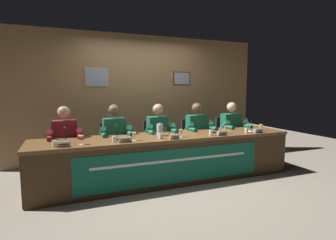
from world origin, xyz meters
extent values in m
plane|color=gray|center=(0.00, 0.00, 0.00)|extent=(12.00, 12.00, 0.00)
cube|color=#937047|center=(0.00, 1.56, 1.30)|extent=(5.39, 0.12, 2.60)
cube|color=tan|center=(-0.92, 1.49, 1.72)|extent=(0.47, 0.02, 0.39)
cube|color=#8C99AD|center=(-0.92, 1.48, 1.72)|extent=(0.43, 0.01, 0.35)
cube|color=#4C3319|center=(0.92, 1.49, 1.72)|extent=(0.41, 0.02, 0.29)
cube|color=#8C99AD|center=(0.92, 1.48, 1.72)|extent=(0.37, 0.01, 0.25)
cube|color=brown|center=(0.00, 0.00, 0.71)|extent=(4.19, 0.86, 0.05)
cube|color=#402A16|center=(0.00, -0.41, 0.34)|extent=(4.13, 0.04, 0.68)
cube|color=#402A16|center=(-2.05, 0.00, 0.34)|extent=(0.08, 0.78, 0.68)
cube|color=#402A16|center=(2.05, 0.00, 0.34)|extent=(0.08, 0.78, 0.68)
cube|color=#14664C|center=(-0.06, -0.43, 0.34)|extent=(2.88, 0.01, 0.52)
cube|color=white|center=(-0.06, -0.44, 0.43)|extent=(2.45, 0.00, 0.04)
cylinder|color=black|center=(-1.56, 0.53, 0.01)|extent=(0.44, 0.44, 0.02)
cylinder|color=black|center=(-1.56, 0.53, 0.23)|extent=(0.05, 0.05, 0.41)
cube|color=#232328|center=(-1.56, 0.53, 0.45)|extent=(0.44, 0.44, 0.03)
cube|color=#232328|center=(-1.56, 0.73, 0.68)|extent=(0.40, 0.05, 0.44)
cylinder|color=black|center=(-1.66, 0.18, 0.23)|extent=(0.10, 0.10, 0.46)
cylinder|color=black|center=(-1.46, 0.18, 0.23)|extent=(0.10, 0.10, 0.46)
cylinder|color=black|center=(-1.66, 0.33, 0.51)|extent=(0.13, 0.34, 0.13)
cylinder|color=black|center=(-1.46, 0.33, 0.51)|extent=(0.13, 0.34, 0.13)
cube|color=maroon|center=(-1.56, 0.50, 0.75)|extent=(0.36, 0.20, 0.48)
sphere|color=tan|center=(-1.56, 0.48, 1.13)|extent=(0.19, 0.19, 0.19)
sphere|color=black|center=(-1.56, 0.50, 1.14)|extent=(0.17, 0.17, 0.17)
cylinder|color=maroon|center=(-1.77, 0.40, 0.77)|extent=(0.09, 0.30, 0.25)
cylinder|color=maroon|center=(-1.35, 0.40, 0.77)|extent=(0.09, 0.30, 0.25)
cylinder|color=maroon|center=(-1.77, 0.24, 0.76)|extent=(0.07, 0.24, 0.07)
cylinder|color=maroon|center=(-1.35, 0.24, 0.76)|extent=(0.07, 0.24, 0.07)
cube|color=white|center=(-1.58, -0.34, 0.77)|extent=(0.18, 0.03, 0.08)
cube|color=white|center=(-1.58, -0.30, 0.77)|extent=(0.18, 0.03, 0.08)
cube|color=black|center=(-1.58, -0.34, 0.77)|extent=(0.13, 0.01, 0.01)
cylinder|color=white|center=(-1.36, -0.24, 0.74)|extent=(0.06, 0.06, 0.00)
cylinder|color=white|center=(-1.36, -0.24, 0.77)|extent=(0.01, 0.01, 0.05)
cone|color=white|center=(-1.36, -0.24, 0.83)|extent=(0.06, 0.06, 0.06)
cylinder|color=#B21E2D|center=(-1.36, -0.24, 0.82)|extent=(0.04, 0.04, 0.04)
cylinder|color=silver|center=(-1.69, -0.26, 0.78)|extent=(0.06, 0.06, 0.08)
cylinder|color=silver|center=(-1.69, -0.26, 0.76)|extent=(0.05, 0.05, 0.05)
cylinder|color=black|center=(-1.55, -0.09, 0.74)|extent=(0.06, 0.06, 0.02)
cylinder|color=black|center=(-1.55, -0.03, 0.84)|extent=(0.01, 0.13, 0.18)
sphere|color=#2D2D2D|center=(-1.55, 0.03, 0.93)|extent=(0.03, 0.03, 0.03)
cylinder|color=black|center=(-0.78, 0.53, 0.01)|extent=(0.44, 0.44, 0.02)
cylinder|color=black|center=(-0.78, 0.53, 0.23)|extent=(0.05, 0.05, 0.41)
cube|color=#232328|center=(-0.78, 0.53, 0.45)|extent=(0.44, 0.44, 0.03)
cube|color=#232328|center=(-0.78, 0.73, 0.68)|extent=(0.40, 0.05, 0.44)
cylinder|color=black|center=(-0.88, 0.18, 0.23)|extent=(0.10, 0.10, 0.46)
cylinder|color=black|center=(-0.68, 0.18, 0.23)|extent=(0.10, 0.10, 0.46)
cylinder|color=black|center=(-0.88, 0.33, 0.51)|extent=(0.13, 0.34, 0.13)
cylinder|color=black|center=(-0.68, 0.33, 0.51)|extent=(0.13, 0.34, 0.13)
cube|color=#196047|center=(-0.78, 0.50, 0.75)|extent=(0.36, 0.20, 0.48)
sphere|color=brown|center=(-0.78, 0.48, 1.13)|extent=(0.19, 0.19, 0.19)
sphere|color=#593819|center=(-0.78, 0.50, 1.14)|extent=(0.17, 0.17, 0.17)
cylinder|color=#196047|center=(-0.99, 0.40, 0.77)|extent=(0.09, 0.30, 0.25)
cylinder|color=#196047|center=(-0.57, 0.40, 0.77)|extent=(0.09, 0.30, 0.25)
cylinder|color=#196047|center=(-0.99, 0.24, 0.76)|extent=(0.07, 0.24, 0.07)
cylinder|color=#196047|center=(-0.57, 0.24, 0.76)|extent=(0.07, 0.24, 0.07)
cube|color=white|center=(-0.77, -0.34, 0.77)|extent=(0.18, 0.03, 0.08)
cube|color=white|center=(-0.77, -0.30, 0.77)|extent=(0.18, 0.03, 0.08)
cube|color=black|center=(-0.77, -0.34, 0.77)|extent=(0.13, 0.01, 0.01)
cylinder|color=white|center=(-0.62, -0.24, 0.74)|extent=(0.06, 0.06, 0.00)
cylinder|color=white|center=(-0.62, -0.24, 0.77)|extent=(0.01, 0.01, 0.05)
cone|color=white|center=(-0.62, -0.24, 0.83)|extent=(0.06, 0.06, 0.06)
cylinder|color=yellow|center=(-0.62, -0.24, 0.82)|extent=(0.04, 0.04, 0.04)
cylinder|color=silver|center=(-0.91, -0.23, 0.78)|extent=(0.06, 0.06, 0.08)
cylinder|color=silver|center=(-0.91, -0.23, 0.76)|extent=(0.05, 0.05, 0.05)
cylinder|color=black|center=(-0.83, -0.10, 0.74)|extent=(0.06, 0.06, 0.02)
cylinder|color=black|center=(-0.83, -0.04, 0.84)|extent=(0.01, 0.13, 0.18)
sphere|color=#2D2D2D|center=(-0.83, 0.03, 0.93)|extent=(0.03, 0.03, 0.03)
cylinder|color=black|center=(0.00, 0.53, 0.01)|extent=(0.44, 0.44, 0.02)
cylinder|color=black|center=(0.00, 0.53, 0.23)|extent=(0.05, 0.05, 0.41)
cube|color=#232328|center=(0.00, 0.53, 0.45)|extent=(0.44, 0.44, 0.03)
cube|color=#232328|center=(0.00, 0.73, 0.68)|extent=(0.40, 0.05, 0.44)
cylinder|color=black|center=(-0.10, 0.18, 0.23)|extent=(0.10, 0.10, 0.46)
cylinder|color=black|center=(0.10, 0.18, 0.23)|extent=(0.10, 0.10, 0.46)
cylinder|color=black|center=(-0.10, 0.33, 0.51)|extent=(0.13, 0.34, 0.13)
cylinder|color=black|center=(0.10, 0.33, 0.51)|extent=(0.13, 0.34, 0.13)
cube|color=#196047|center=(0.00, 0.50, 0.75)|extent=(0.36, 0.20, 0.48)
sphere|color=tan|center=(0.00, 0.48, 1.13)|extent=(0.19, 0.19, 0.19)
sphere|color=#331E0F|center=(0.00, 0.50, 1.14)|extent=(0.17, 0.17, 0.17)
cylinder|color=#196047|center=(-0.21, 0.40, 0.77)|extent=(0.09, 0.30, 0.25)
cylinder|color=#196047|center=(0.21, 0.40, 0.77)|extent=(0.09, 0.30, 0.25)
cylinder|color=#196047|center=(-0.21, 0.24, 0.76)|extent=(0.07, 0.24, 0.07)
cylinder|color=#196047|center=(0.21, 0.24, 0.76)|extent=(0.07, 0.24, 0.07)
cube|color=white|center=(-0.03, -0.37, 0.77)|extent=(0.15, 0.03, 0.08)
cube|color=white|center=(-0.03, -0.33, 0.77)|extent=(0.15, 0.03, 0.08)
cube|color=black|center=(-0.03, -0.37, 0.77)|extent=(0.11, 0.01, 0.01)
cylinder|color=white|center=(0.12, -0.23, 0.74)|extent=(0.06, 0.06, 0.00)
cylinder|color=white|center=(0.12, -0.23, 0.77)|extent=(0.01, 0.01, 0.05)
cone|color=white|center=(0.12, -0.23, 0.83)|extent=(0.06, 0.06, 0.06)
cylinder|color=yellow|center=(0.12, -0.23, 0.82)|extent=(0.04, 0.04, 0.04)
cylinder|color=silver|center=(-0.22, -0.24, 0.78)|extent=(0.06, 0.06, 0.08)
cylinder|color=silver|center=(-0.22, -0.24, 0.76)|extent=(0.05, 0.05, 0.05)
cylinder|color=black|center=(0.01, -0.14, 0.74)|extent=(0.06, 0.06, 0.02)
cylinder|color=black|center=(0.01, -0.08, 0.84)|extent=(0.01, 0.13, 0.18)
sphere|color=#2D2D2D|center=(0.01, -0.02, 0.93)|extent=(0.03, 0.03, 0.03)
cylinder|color=black|center=(0.78, 0.53, 0.01)|extent=(0.44, 0.44, 0.02)
cylinder|color=black|center=(0.78, 0.53, 0.23)|extent=(0.05, 0.05, 0.41)
cube|color=#232328|center=(0.78, 0.53, 0.45)|extent=(0.44, 0.44, 0.03)
cube|color=#232328|center=(0.78, 0.73, 0.68)|extent=(0.40, 0.05, 0.44)
cylinder|color=black|center=(0.68, 0.18, 0.23)|extent=(0.10, 0.10, 0.46)
cylinder|color=black|center=(0.88, 0.18, 0.23)|extent=(0.10, 0.10, 0.46)
cylinder|color=black|center=(0.68, 0.33, 0.51)|extent=(0.13, 0.34, 0.13)
cylinder|color=black|center=(0.88, 0.33, 0.51)|extent=(0.13, 0.34, 0.13)
cube|color=#196047|center=(0.78, 0.50, 0.75)|extent=(0.36, 0.20, 0.48)
sphere|color=brown|center=(0.78, 0.48, 1.13)|extent=(0.19, 0.19, 0.19)
sphere|color=#331E0F|center=(0.78, 0.50, 1.14)|extent=(0.17, 0.17, 0.17)
cylinder|color=#196047|center=(0.57, 0.40, 0.77)|extent=(0.09, 0.30, 0.25)
cylinder|color=#196047|center=(0.99, 0.40, 0.77)|extent=(0.09, 0.30, 0.25)
cylinder|color=#196047|center=(0.57, 0.24, 0.76)|extent=(0.07, 0.24, 0.07)
cylinder|color=#196047|center=(0.99, 0.24, 0.76)|extent=(0.07, 0.24, 0.07)
cube|color=white|center=(0.81, -0.35, 0.77)|extent=(0.17, 0.03, 0.08)
cube|color=white|center=(0.81, -0.32, 0.77)|extent=(0.17, 0.03, 0.08)
cube|color=black|center=(0.81, -0.35, 0.77)|extent=(0.12, 0.01, 0.01)
cylinder|color=white|center=(0.98, -0.19, 0.74)|extent=(0.06, 0.06, 0.00)
cylinder|color=white|center=(0.98, -0.19, 0.77)|extent=(0.01, 0.01, 0.05)
cone|color=white|center=(0.98, -0.19, 0.83)|extent=(0.06, 0.06, 0.06)
cylinder|color=orange|center=(0.98, -0.19, 0.82)|extent=(0.04, 0.04, 0.04)
cylinder|color=silver|center=(0.66, -0.24, 0.78)|extent=(0.06, 0.06, 0.08)
cylinder|color=silver|center=(0.66, -0.24, 0.76)|extent=(0.05, 0.05, 0.05)
cylinder|color=black|center=(0.82, -0.08, 0.74)|extent=(0.06, 0.06, 0.02)
cylinder|color=black|center=(0.82, -0.02, 0.84)|extent=(0.01, 0.13, 0.18)
sphere|color=#2D2D2D|center=(0.82, 0.05, 0.93)|extent=(0.03, 0.03, 0.03)
cylinder|color=black|center=(1.56, 0.53, 0.01)|extent=(0.44, 0.44, 0.02)
cylinder|color=black|center=(1.56, 0.53, 0.23)|extent=(0.05, 0.05, 0.41)
cube|color=#232328|center=(1.56, 0.53, 0.45)|extent=(0.44, 0.44, 0.03)
cube|color=#232328|center=(1.56, 0.73, 0.68)|extent=(0.40, 0.05, 0.44)
cylinder|color=black|center=(1.46, 0.18, 0.23)|extent=(0.10, 0.10, 0.46)
cylinder|color=black|center=(1.66, 0.18, 0.23)|extent=(0.10, 0.10, 0.46)
cylinder|color=black|center=(1.46, 0.33, 0.51)|extent=(0.13, 0.34, 0.13)
cylinder|color=black|center=(1.66, 0.33, 0.51)|extent=(0.13, 0.34, 0.13)
cube|color=#196047|center=(1.56, 0.50, 0.75)|extent=(0.36, 0.20, 0.48)
sphere|color=beige|center=(1.56, 0.48, 1.13)|extent=(0.19, 0.19, 0.19)
sphere|color=#593819|center=(1.56, 0.50, 1.14)|extent=(0.17, 0.17, 0.17)
cylinder|color=#196047|center=(1.35, 0.40, 0.77)|extent=(0.09, 0.30, 0.25)
cylinder|color=#196047|center=(1.77, 0.40, 0.77)|extent=(0.09, 0.30, 0.25)
cylinder|color=#196047|center=(1.35, 0.24, 0.76)|extent=(0.07, 0.24, 0.07)
cylinder|color=#196047|center=(1.77, 0.24, 0.76)|extent=(0.07, 0.24, 0.07)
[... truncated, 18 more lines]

